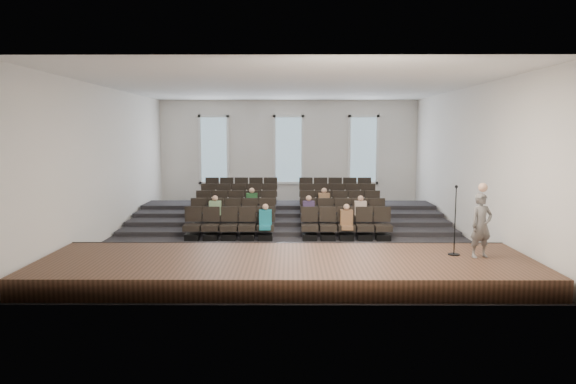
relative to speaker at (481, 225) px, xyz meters
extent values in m
plane|color=black|center=(-4.69, 4.95, -1.28)|extent=(14.00, 14.00, 0.00)
cube|color=white|center=(-4.69, 4.95, 3.73)|extent=(12.00, 14.00, 0.02)
cube|color=silver|center=(-4.69, 11.97, 1.22)|extent=(12.00, 0.04, 5.00)
cube|color=silver|center=(-4.69, -2.07, 1.22)|extent=(12.00, 0.04, 5.00)
cube|color=silver|center=(-10.71, 4.95, 1.22)|extent=(0.04, 14.00, 5.00)
cube|color=silver|center=(1.33, 4.95, 1.22)|extent=(0.04, 14.00, 5.00)
cube|color=#503122|center=(-4.69, -0.15, -1.03)|extent=(11.80, 3.60, 0.50)
cube|color=black|center=(-4.69, 1.62, -1.03)|extent=(11.80, 0.06, 0.52)
cube|color=black|center=(-4.69, 7.27, -1.21)|extent=(11.80, 4.80, 0.15)
cube|color=black|center=(-4.69, 7.80, -1.13)|extent=(11.80, 3.75, 0.30)
cube|color=black|center=(-4.69, 8.32, -1.06)|extent=(11.80, 2.70, 0.45)
cube|color=black|center=(-4.69, 8.85, -0.98)|extent=(11.80, 1.65, 0.60)
cube|color=black|center=(-7.81, 4.35, -1.18)|extent=(0.47, 0.43, 0.20)
cube|color=black|center=(-7.81, 4.35, -0.87)|extent=(0.55, 0.50, 0.19)
cube|color=black|center=(-7.81, 4.56, -0.46)|extent=(0.55, 0.08, 0.50)
cube|color=black|center=(-7.21, 4.35, -1.18)|extent=(0.47, 0.43, 0.20)
cube|color=black|center=(-7.21, 4.35, -0.87)|extent=(0.55, 0.50, 0.19)
cube|color=black|center=(-7.21, 4.56, -0.46)|extent=(0.55, 0.08, 0.50)
cube|color=black|center=(-6.61, 4.35, -1.18)|extent=(0.47, 0.43, 0.20)
cube|color=black|center=(-6.61, 4.35, -0.87)|extent=(0.55, 0.50, 0.19)
cube|color=black|center=(-6.61, 4.56, -0.46)|extent=(0.55, 0.08, 0.50)
cube|color=black|center=(-6.01, 4.35, -1.18)|extent=(0.47, 0.43, 0.20)
cube|color=black|center=(-6.01, 4.35, -0.87)|extent=(0.55, 0.50, 0.19)
cube|color=black|center=(-6.01, 4.56, -0.46)|extent=(0.55, 0.08, 0.50)
cube|color=black|center=(-5.41, 4.35, -1.18)|extent=(0.47, 0.43, 0.20)
cube|color=black|center=(-5.41, 4.35, -0.87)|extent=(0.55, 0.50, 0.19)
cube|color=black|center=(-5.41, 4.56, -0.46)|extent=(0.55, 0.08, 0.50)
cube|color=black|center=(-3.96, 4.35, -1.18)|extent=(0.47, 0.43, 0.20)
cube|color=black|center=(-3.96, 4.35, -0.87)|extent=(0.55, 0.50, 0.19)
cube|color=black|center=(-3.96, 4.56, -0.46)|extent=(0.55, 0.08, 0.50)
cube|color=black|center=(-3.36, 4.35, -1.18)|extent=(0.47, 0.43, 0.20)
cube|color=black|center=(-3.36, 4.35, -0.87)|extent=(0.55, 0.50, 0.19)
cube|color=black|center=(-3.36, 4.56, -0.46)|extent=(0.55, 0.08, 0.50)
cube|color=black|center=(-2.76, 4.35, -1.18)|extent=(0.47, 0.43, 0.20)
cube|color=black|center=(-2.76, 4.35, -0.87)|extent=(0.55, 0.50, 0.19)
cube|color=black|center=(-2.76, 4.56, -0.46)|extent=(0.55, 0.08, 0.50)
cube|color=black|center=(-2.16, 4.35, -1.18)|extent=(0.47, 0.43, 0.20)
cube|color=black|center=(-2.16, 4.35, -0.87)|extent=(0.55, 0.50, 0.19)
cube|color=black|center=(-2.16, 4.56, -0.46)|extent=(0.55, 0.08, 0.50)
cube|color=black|center=(-1.56, 4.35, -1.18)|extent=(0.47, 0.43, 0.20)
cube|color=black|center=(-1.56, 4.35, -0.87)|extent=(0.55, 0.50, 0.19)
cube|color=black|center=(-1.56, 4.56, -0.46)|extent=(0.55, 0.08, 0.50)
cube|color=black|center=(-7.81, 5.40, -1.03)|extent=(0.47, 0.43, 0.20)
cube|color=black|center=(-7.81, 5.40, -0.72)|extent=(0.55, 0.50, 0.19)
cube|color=black|center=(-7.81, 5.61, -0.31)|extent=(0.55, 0.08, 0.50)
cube|color=black|center=(-7.21, 5.40, -1.03)|extent=(0.47, 0.43, 0.20)
cube|color=black|center=(-7.21, 5.40, -0.72)|extent=(0.55, 0.50, 0.19)
cube|color=black|center=(-7.21, 5.61, -0.31)|extent=(0.55, 0.08, 0.50)
cube|color=black|center=(-6.61, 5.40, -1.03)|extent=(0.47, 0.43, 0.20)
cube|color=black|center=(-6.61, 5.40, -0.72)|extent=(0.55, 0.50, 0.19)
cube|color=black|center=(-6.61, 5.61, -0.31)|extent=(0.55, 0.08, 0.50)
cube|color=black|center=(-6.01, 5.40, -1.03)|extent=(0.47, 0.43, 0.20)
cube|color=black|center=(-6.01, 5.40, -0.72)|extent=(0.55, 0.50, 0.19)
cube|color=black|center=(-6.01, 5.61, -0.31)|extent=(0.55, 0.08, 0.50)
cube|color=black|center=(-5.41, 5.40, -1.03)|extent=(0.47, 0.43, 0.20)
cube|color=black|center=(-5.41, 5.40, -0.72)|extent=(0.55, 0.50, 0.19)
cube|color=black|center=(-5.41, 5.61, -0.31)|extent=(0.55, 0.08, 0.50)
cube|color=black|center=(-3.96, 5.40, -1.03)|extent=(0.47, 0.43, 0.20)
cube|color=black|center=(-3.96, 5.40, -0.72)|extent=(0.55, 0.50, 0.19)
cube|color=black|center=(-3.96, 5.61, -0.31)|extent=(0.55, 0.08, 0.50)
cube|color=black|center=(-3.36, 5.40, -1.03)|extent=(0.47, 0.43, 0.20)
cube|color=black|center=(-3.36, 5.40, -0.72)|extent=(0.55, 0.50, 0.19)
cube|color=black|center=(-3.36, 5.61, -0.31)|extent=(0.55, 0.08, 0.50)
cube|color=black|center=(-2.76, 5.40, -1.03)|extent=(0.47, 0.43, 0.20)
cube|color=black|center=(-2.76, 5.40, -0.72)|extent=(0.55, 0.50, 0.19)
cube|color=black|center=(-2.76, 5.61, -0.31)|extent=(0.55, 0.08, 0.50)
cube|color=black|center=(-2.16, 5.40, -1.03)|extent=(0.47, 0.43, 0.20)
cube|color=black|center=(-2.16, 5.40, -0.72)|extent=(0.55, 0.50, 0.19)
cube|color=black|center=(-2.16, 5.61, -0.31)|extent=(0.55, 0.08, 0.50)
cube|color=black|center=(-1.56, 5.40, -1.03)|extent=(0.47, 0.43, 0.20)
cube|color=black|center=(-1.56, 5.40, -0.72)|extent=(0.55, 0.50, 0.19)
cube|color=black|center=(-1.56, 5.61, -0.31)|extent=(0.55, 0.08, 0.50)
cube|color=black|center=(-7.81, 6.45, -0.88)|extent=(0.47, 0.42, 0.20)
cube|color=black|center=(-7.81, 6.45, -0.57)|extent=(0.55, 0.50, 0.19)
cube|color=black|center=(-7.81, 6.66, -0.16)|extent=(0.55, 0.08, 0.50)
cube|color=black|center=(-7.21, 6.45, -0.88)|extent=(0.47, 0.42, 0.20)
cube|color=black|center=(-7.21, 6.45, -0.57)|extent=(0.55, 0.50, 0.19)
cube|color=black|center=(-7.21, 6.66, -0.16)|extent=(0.55, 0.08, 0.50)
cube|color=black|center=(-6.61, 6.45, -0.88)|extent=(0.47, 0.42, 0.20)
cube|color=black|center=(-6.61, 6.45, -0.57)|extent=(0.55, 0.50, 0.19)
cube|color=black|center=(-6.61, 6.66, -0.16)|extent=(0.55, 0.08, 0.50)
cube|color=black|center=(-6.01, 6.45, -0.88)|extent=(0.47, 0.42, 0.20)
cube|color=black|center=(-6.01, 6.45, -0.57)|extent=(0.55, 0.50, 0.19)
cube|color=black|center=(-6.01, 6.66, -0.16)|extent=(0.55, 0.08, 0.50)
cube|color=black|center=(-5.41, 6.45, -0.88)|extent=(0.47, 0.42, 0.20)
cube|color=black|center=(-5.41, 6.45, -0.57)|extent=(0.55, 0.50, 0.19)
cube|color=black|center=(-5.41, 6.66, -0.16)|extent=(0.55, 0.08, 0.50)
cube|color=black|center=(-3.96, 6.45, -0.88)|extent=(0.47, 0.42, 0.20)
cube|color=black|center=(-3.96, 6.45, -0.57)|extent=(0.55, 0.50, 0.19)
cube|color=black|center=(-3.96, 6.66, -0.16)|extent=(0.55, 0.08, 0.50)
cube|color=black|center=(-3.36, 6.45, -0.88)|extent=(0.47, 0.42, 0.20)
cube|color=black|center=(-3.36, 6.45, -0.57)|extent=(0.55, 0.50, 0.19)
cube|color=black|center=(-3.36, 6.66, -0.16)|extent=(0.55, 0.08, 0.50)
cube|color=black|center=(-2.76, 6.45, -0.88)|extent=(0.47, 0.42, 0.20)
cube|color=black|center=(-2.76, 6.45, -0.57)|extent=(0.55, 0.50, 0.19)
cube|color=black|center=(-2.76, 6.66, -0.16)|extent=(0.55, 0.08, 0.50)
cube|color=black|center=(-2.16, 6.45, -0.88)|extent=(0.47, 0.42, 0.20)
cube|color=black|center=(-2.16, 6.45, -0.57)|extent=(0.55, 0.50, 0.19)
cube|color=black|center=(-2.16, 6.66, -0.16)|extent=(0.55, 0.08, 0.50)
cube|color=black|center=(-1.56, 6.45, -0.88)|extent=(0.47, 0.42, 0.20)
cube|color=black|center=(-1.56, 6.45, -0.57)|extent=(0.55, 0.50, 0.19)
cube|color=black|center=(-1.56, 6.66, -0.16)|extent=(0.55, 0.08, 0.50)
cube|color=black|center=(-7.81, 7.50, -0.73)|extent=(0.47, 0.42, 0.20)
cube|color=black|center=(-7.81, 7.50, -0.42)|extent=(0.55, 0.50, 0.19)
cube|color=black|center=(-7.81, 7.71, -0.01)|extent=(0.55, 0.08, 0.50)
cube|color=black|center=(-7.21, 7.50, -0.73)|extent=(0.47, 0.42, 0.20)
cube|color=black|center=(-7.21, 7.50, -0.42)|extent=(0.55, 0.50, 0.19)
cube|color=black|center=(-7.21, 7.71, -0.01)|extent=(0.55, 0.08, 0.50)
cube|color=black|center=(-6.61, 7.50, -0.73)|extent=(0.47, 0.42, 0.20)
cube|color=black|center=(-6.61, 7.50, -0.42)|extent=(0.55, 0.50, 0.19)
cube|color=black|center=(-6.61, 7.71, -0.01)|extent=(0.55, 0.08, 0.50)
cube|color=black|center=(-6.01, 7.50, -0.73)|extent=(0.47, 0.42, 0.20)
cube|color=black|center=(-6.01, 7.50, -0.42)|extent=(0.55, 0.50, 0.19)
cube|color=black|center=(-6.01, 7.71, -0.01)|extent=(0.55, 0.08, 0.50)
cube|color=black|center=(-5.41, 7.50, -0.73)|extent=(0.47, 0.42, 0.20)
cube|color=black|center=(-5.41, 7.50, -0.42)|extent=(0.55, 0.50, 0.19)
cube|color=black|center=(-5.41, 7.71, -0.01)|extent=(0.55, 0.08, 0.50)
cube|color=black|center=(-3.96, 7.50, -0.73)|extent=(0.47, 0.42, 0.20)
cube|color=black|center=(-3.96, 7.50, -0.42)|extent=(0.55, 0.50, 0.19)
cube|color=black|center=(-3.96, 7.71, -0.01)|extent=(0.55, 0.08, 0.50)
cube|color=black|center=(-3.36, 7.50, -0.73)|extent=(0.47, 0.42, 0.20)
cube|color=black|center=(-3.36, 7.50, -0.42)|extent=(0.55, 0.50, 0.19)
cube|color=black|center=(-3.36, 7.71, -0.01)|extent=(0.55, 0.08, 0.50)
cube|color=black|center=(-2.76, 7.50, -0.73)|extent=(0.47, 0.42, 0.20)
cube|color=black|center=(-2.76, 7.50, -0.42)|extent=(0.55, 0.50, 0.19)
cube|color=black|center=(-2.76, 7.71, -0.01)|extent=(0.55, 0.08, 0.50)
cube|color=black|center=(-2.16, 7.50, -0.73)|extent=(0.47, 0.42, 0.20)
cube|color=black|center=(-2.16, 7.50, -0.42)|extent=(0.55, 0.50, 0.19)
cube|color=black|center=(-2.16, 7.71, -0.01)|extent=(0.55, 0.08, 0.50)
cube|color=black|center=(-1.56, 7.50, -0.73)|extent=(0.47, 0.42, 0.20)
cube|color=black|center=(-1.56, 7.50, -0.42)|extent=(0.55, 0.50, 0.19)
cube|color=black|center=(-1.56, 7.71, -0.01)|extent=(0.55, 0.08, 0.50)
cube|color=black|center=(-7.81, 8.55, -0.58)|extent=(0.47, 0.42, 0.20)
cube|color=black|center=(-7.81, 8.55, -0.27)|extent=(0.55, 0.50, 0.19)
cube|color=black|center=(-7.81, 8.76, 0.14)|extent=(0.55, 0.08, 0.50)
cube|color=black|center=(-7.21, 8.55, -0.58)|extent=(0.47, 0.42, 0.20)
cube|color=black|center=(-7.21, 8.55, -0.27)|extent=(0.55, 0.50, 0.19)
cube|color=black|center=(-7.21, 8.76, 0.14)|extent=(0.55, 0.08, 0.50)
cube|color=black|center=(-6.61, 8.55, -0.58)|extent=(0.47, 0.42, 0.20)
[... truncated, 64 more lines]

